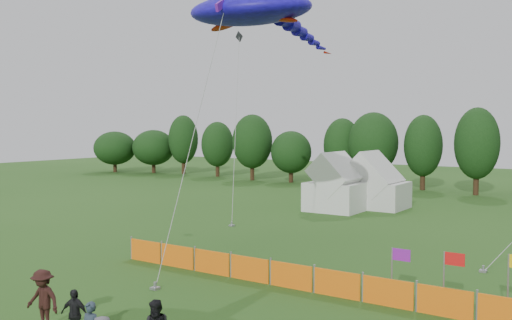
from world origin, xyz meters
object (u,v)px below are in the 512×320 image
Objects in this scene: stingray_kite at (256,12)px; spectator_c at (43,299)px; tent_right at (375,186)px; spectator_d at (74,314)px; tent_left at (337,187)px; barrier_fence at (313,280)px.

spectator_c is at bearing -90.15° from stingray_kite.
spectator_d is at bearing -84.25° from tent_right.
tent_right is at bearing 94.96° from stingray_kite.
stingray_kite is (3.51, -16.11, 10.10)m from tent_left.
spectator_d is at bearing -7.42° from spectator_c.
tent_right is (1.85, 3.03, -0.09)m from tent_left.
stingray_kite reaches higher than barrier_fence.
tent_right is at bearing 78.45° from spectator_d.
tent_left is 0.84× the size of tent_right.
tent_right is 3.12× the size of spectator_d.
tent_left is at bearing -121.38° from tent_right.
tent_left is at bearing 82.76° from spectator_d.
tent_right reaches higher than spectator_d.
tent_left reaches higher than spectator_d.
spectator_d is 0.11× the size of stingray_kite.
spectator_d is (3.13, -31.09, -0.93)m from tent_right.
barrier_fence is at bearing -66.32° from tent_left.
tent_right reaches higher than spectator_c.
spectator_d is (-3.70, -8.29, 0.26)m from barrier_fence.
stingray_kite is (0.03, 11.97, 10.93)m from spectator_c.
barrier_fence is 13.03m from stingray_kite.
tent_right is 31.26m from spectator_d.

